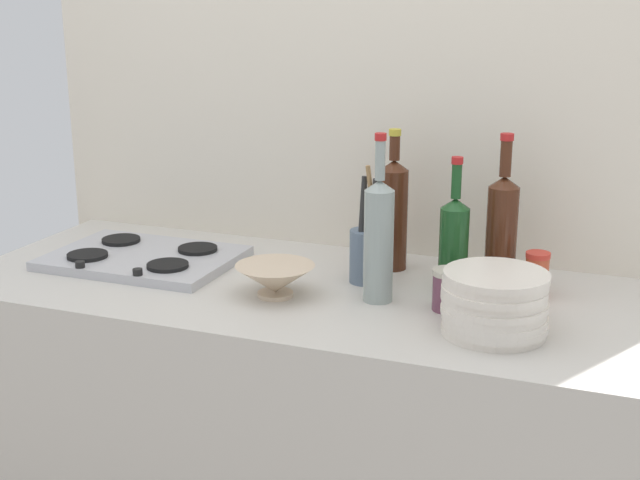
% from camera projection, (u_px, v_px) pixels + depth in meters
% --- Properties ---
extents(counter_block, '(1.80, 0.70, 0.90)m').
position_uv_depth(counter_block, '(320.00, 455.00, 2.21)').
color(counter_block, beige).
rests_on(counter_block, ground).
extents(backsplash_panel, '(1.90, 0.06, 2.56)m').
position_uv_depth(backsplash_panel, '(371.00, 111.00, 2.32)').
color(backsplash_panel, beige).
rests_on(backsplash_panel, ground).
extents(stovetop_hob, '(0.48, 0.34, 0.04)m').
position_uv_depth(stovetop_hob, '(143.00, 258.00, 2.27)').
color(stovetop_hob, '#B2B2B7').
rests_on(stovetop_hob, counter_block).
extents(plate_stack, '(0.22, 0.22, 0.13)m').
position_uv_depth(plate_stack, '(495.00, 303.00, 1.79)').
color(plate_stack, silver).
rests_on(plate_stack, counter_block).
extents(wine_bottle_leftmost, '(0.07, 0.07, 0.36)m').
position_uv_depth(wine_bottle_leftmost, '(393.00, 212.00, 2.19)').
color(wine_bottle_leftmost, '#472314').
rests_on(wine_bottle_leftmost, counter_block).
extents(wine_bottle_mid_left, '(0.07, 0.07, 0.39)m').
position_uv_depth(wine_bottle_mid_left, '(379.00, 238.00, 1.96)').
color(wine_bottle_mid_left, gray).
rests_on(wine_bottle_mid_left, counter_block).
extents(wine_bottle_mid_right, '(0.07, 0.07, 0.32)m').
position_uv_depth(wine_bottle_mid_right, '(454.00, 242.00, 2.03)').
color(wine_bottle_mid_right, '#19471E').
rests_on(wine_bottle_mid_right, counter_block).
extents(wine_bottle_rightmost, '(0.07, 0.07, 0.37)m').
position_uv_depth(wine_bottle_rightmost, '(502.00, 228.00, 2.06)').
color(wine_bottle_rightmost, '#472314').
rests_on(wine_bottle_rightmost, counter_block).
extents(mixing_bowl, '(0.19, 0.19, 0.08)m').
position_uv_depth(mixing_bowl, '(275.00, 279.00, 2.02)').
color(mixing_bowl, beige).
rests_on(mixing_bowl, counter_block).
extents(utensil_crock, '(0.08, 0.08, 0.29)m').
position_uv_depth(utensil_crock, '(367.00, 252.00, 2.11)').
color(utensil_crock, slate).
rests_on(utensil_crock, counter_block).
extents(condiment_jar_front, '(0.06, 0.06, 0.11)m').
position_uv_depth(condiment_jar_front, '(537.00, 275.00, 2.01)').
color(condiment_jar_front, '#C64C2D').
rests_on(condiment_jar_front, counter_block).
extents(condiment_jar_rear, '(0.07, 0.07, 0.09)m').
position_uv_depth(condiment_jar_rear, '(448.00, 290.00, 1.93)').
color(condiment_jar_rear, '#66384C').
rests_on(condiment_jar_rear, counter_block).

